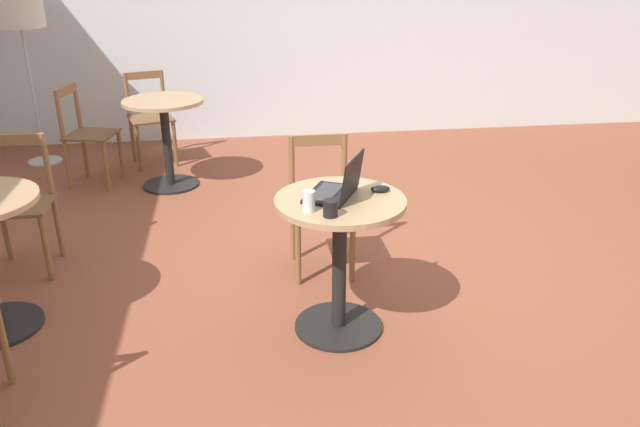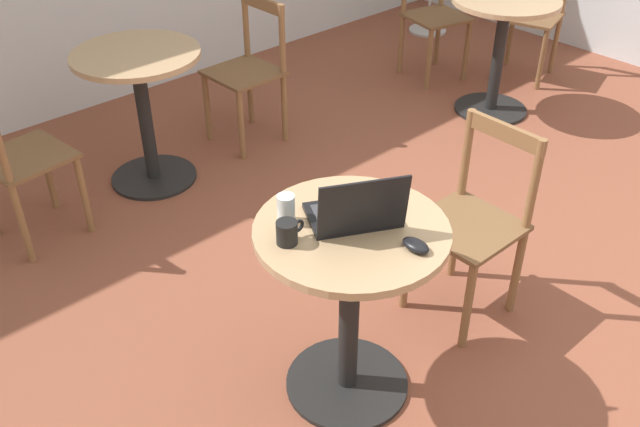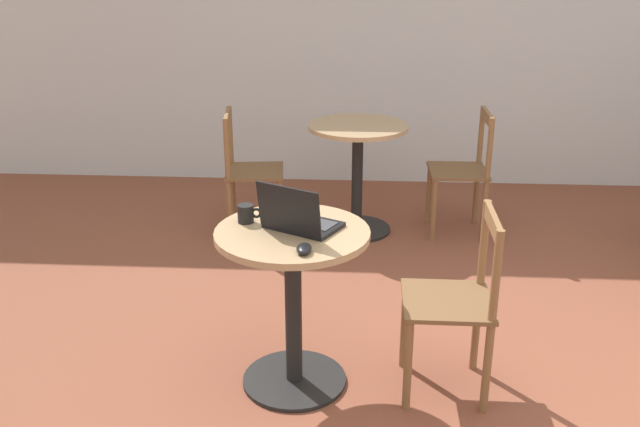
% 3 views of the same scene
% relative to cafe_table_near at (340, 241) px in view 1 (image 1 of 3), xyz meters
% --- Properties ---
extents(ground_plane, '(16.00, 16.00, 0.00)m').
position_rel_cafe_table_near_xyz_m(ground_plane, '(0.62, -0.27, -0.52)').
color(ground_plane, brown).
extents(wall_side, '(0.06, 9.40, 2.70)m').
position_rel_cafe_table_near_xyz_m(wall_side, '(3.85, -0.27, 0.83)').
color(wall_side, silver).
rests_on(wall_side, ground_plane).
extents(cafe_table_near, '(0.67, 0.67, 0.76)m').
position_rel_cafe_table_near_xyz_m(cafe_table_near, '(0.00, 0.00, 0.00)').
color(cafe_table_near, black).
rests_on(cafe_table_near, ground_plane).
extents(cafe_table_mid, '(0.67, 0.67, 0.76)m').
position_rel_cafe_table_near_xyz_m(cafe_table_mid, '(2.38, 1.08, 0.00)').
color(cafe_table_mid, black).
rests_on(cafe_table_mid, ground_plane).
extents(chair_near_right, '(0.39, 0.39, 0.85)m').
position_rel_cafe_table_near_xyz_m(chair_near_right, '(0.71, -0.00, -0.09)').
color(chair_near_right, brown).
rests_on(chair_near_right, ground_plane).
extents(chair_mid_right, '(0.48, 0.48, 0.85)m').
position_rel_cafe_table_near_xyz_m(chair_mid_right, '(3.06, 1.28, -0.09)').
color(chair_mid_right, brown).
rests_on(chair_mid_right, ground_plane).
extents(chair_mid_back, '(0.46, 0.46, 0.85)m').
position_rel_cafe_table_near_xyz_m(chair_mid_back, '(2.53, 1.75, -0.09)').
color(chair_mid_back, brown).
rests_on(chair_mid_back, ground_plane).
extents(chair_far_right, '(0.39, 0.39, 0.85)m').
position_rel_cafe_table_near_xyz_m(chair_far_right, '(0.98, 1.85, -0.09)').
color(chair_far_right, brown).
rests_on(chair_far_right, ground_plane).
extents(floor_lamp, '(0.43, 0.43, 1.51)m').
position_rel_cafe_table_near_xyz_m(floor_lamp, '(3.21, 2.33, 0.80)').
color(floor_lamp, '#B7B7B7').
rests_on(floor_lamp, ground_plane).
extents(laptop, '(0.38, 0.35, 0.22)m').
position_rel_cafe_table_near_xyz_m(laptop, '(0.03, 0.01, 0.28)').
color(laptop, black).
rests_on(laptop, cafe_table_near).
extents(mouse, '(0.06, 0.10, 0.03)m').
position_rel_cafe_table_near_xyz_m(mouse, '(0.07, -0.22, 0.25)').
color(mouse, black).
rests_on(mouse, cafe_table_near).
extents(mug, '(0.11, 0.07, 0.08)m').
position_rel_cafe_table_near_xyz_m(mug, '(-0.21, 0.08, 0.27)').
color(mug, black).
rests_on(mug, cafe_table_near).
extents(drinking_glass, '(0.06, 0.06, 0.10)m').
position_rel_cafe_table_near_xyz_m(drinking_glass, '(-0.14, 0.17, 0.29)').
color(drinking_glass, silver).
rests_on(drinking_glass, cafe_table_near).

